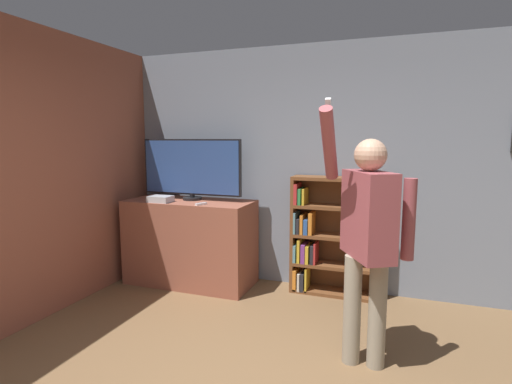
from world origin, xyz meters
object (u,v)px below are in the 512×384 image
bookshelf (326,237)px  person (368,230)px  game_console (160,199)px  television (192,168)px

bookshelf → person: (0.52, -1.32, 0.41)m
game_console → bookshelf: (1.79, 0.44, -0.39)m
television → game_console: 0.50m
television → person: person is taller
bookshelf → television: bearing=-173.7°
game_console → person: size_ratio=0.13×
television → person: bearing=-29.3°
bookshelf → person: size_ratio=0.66×
game_console → person: (2.31, -0.88, 0.02)m
game_console → person: 2.47m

